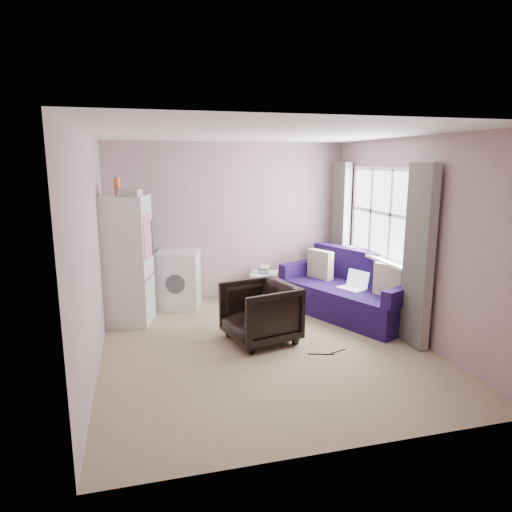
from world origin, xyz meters
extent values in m
cube|color=#938260|center=(0.00, 0.00, -0.01)|extent=(3.80, 4.20, 0.02)
cube|color=silver|center=(0.00, 0.00, 2.51)|extent=(3.80, 4.20, 0.02)
cube|color=gray|center=(0.00, 2.11, 1.25)|extent=(3.80, 0.02, 2.50)
cube|color=gray|center=(0.00, -2.11, 1.25)|extent=(3.80, 0.02, 2.50)
cube|color=gray|center=(-1.91, 0.00, 1.25)|extent=(0.02, 4.20, 2.50)
cube|color=gray|center=(1.91, 0.00, 1.25)|extent=(0.02, 4.20, 2.50)
cube|color=white|center=(1.89, 0.70, 1.50)|extent=(0.01, 1.60, 1.20)
imported|color=black|center=(0.00, 0.20, 0.41)|extent=(0.90, 0.94, 0.81)
cube|color=silver|center=(-1.58, 1.31, 0.88)|extent=(0.73, 0.73, 1.76)
cube|color=#3F4145|center=(-1.29, 1.24, 0.65)|extent=(0.15, 0.55, 0.02)
cube|color=#3F4145|center=(-1.23, 1.45, 1.15)|extent=(0.03, 0.03, 0.50)
cube|color=silver|center=(-1.29, 1.21, 1.22)|extent=(0.11, 0.41, 0.60)
cylinder|color=#CE5D29|center=(-1.65, 1.38, 1.88)|extent=(0.10, 0.10, 0.24)
cube|color=#9B9A92|center=(-1.49, 1.19, 1.80)|extent=(0.33, 0.35, 0.09)
cube|color=silver|center=(-0.85, 1.86, 0.43)|extent=(0.75, 0.75, 0.87)
cube|color=#3F4145|center=(-0.85, 1.84, 0.84)|extent=(0.69, 0.68, 0.05)
cylinder|color=#3F4145|center=(-0.93, 1.56, 0.44)|extent=(0.28, 0.09, 0.29)
cube|color=white|center=(0.50, 1.79, 0.45)|extent=(0.54, 0.54, 0.04)
cube|color=white|center=(0.50, 1.79, 0.06)|extent=(0.54, 0.54, 0.04)
cube|color=white|center=(0.32, 1.86, 0.23)|extent=(0.18, 0.41, 0.47)
cube|color=white|center=(0.68, 1.73, 0.23)|extent=(0.18, 0.41, 0.47)
cube|color=teal|center=(0.50, 1.79, 0.48)|extent=(0.20, 0.24, 0.03)
cube|color=beige|center=(0.51, 1.79, 0.51)|extent=(0.19, 0.24, 0.03)
cube|color=teal|center=(0.49, 1.80, 0.53)|extent=(0.21, 0.25, 0.03)
cube|color=beige|center=(0.50, 1.79, 0.56)|extent=(0.19, 0.23, 0.03)
cube|color=#21104A|center=(1.49, 0.79, 0.22)|extent=(1.64, 2.15, 0.43)
cube|color=#21104A|center=(1.82, 0.94, 0.67)|extent=(0.98, 1.86, 0.48)
cube|color=#21104A|center=(1.87, -0.07, 0.54)|extent=(0.90, 0.51, 0.22)
cube|color=#21104A|center=(1.10, 1.65, 0.54)|extent=(0.90, 0.51, 0.22)
cube|color=beige|center=(1.79, 0.24, 0.65)|extent=(0.30, 0.45, 0.43)
cube|color=beige|center=(1.28, 1.39, 0.65)|extent=(0.30, 0.45, 0.43)
cube|color=white|center=(1.45, 0.66, 0.44)|extent=(0.37, 0.43, 0.02)
cube|color=silver|center=(1.58, 0.71, 0.57)|extent=(0.21, 0.35, 0.24)
cube|color=white|center=(1.82, 0.70, 0.87)|extent=(0.14, 1.70, 0.04)
cube|color=white|center=(1.87, 0.70, 0.90)|extent=(0.02, 1.68, 0.05)
cube|color=white|center=(1.87, 0.70, 1.50)|extent=(0.02, 1.68, 0.05)
cube|color=white|center=(1.87, 0.70, 2.10)|extent=(0.02, 1.68, 0.05)
cube|color=white|center=(1.87, -0.10, 1.50)|extent=(0.02, 0.05, 1.20)
cube|color=white|center=(1.87, 0.43, 1.50)|extent=(0.02, 0.05, 1.20)
cube|color=white|center=(1.87, 0.97, 1.50)|extent=(0.02, 0.05, 1.20)
cube|color=white|center=(1.87, 1.50, 1.50)|extent=(0.02, 0.05, 1.20)
cube|color=beige|center=(1.78, -0.38, 1.10)|extent=(0.12, 0.46, 2.18)
cube|color=beige|center=(1.78, 1.78, 1.10)|extent=(0.12, 0.46, 2.18)
cylinder|color=black|center=(0.76, -0.38, 0.01)|extent=(0.30, 0.11, 0.01)
cylinder|color=black|center=(0.57, -0.39, 0.01)|extent=(0.30, 0.10, 0.01)
camera|label=1|loc=(-1.41, -4.99, 2.19)|focal=32.00mm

